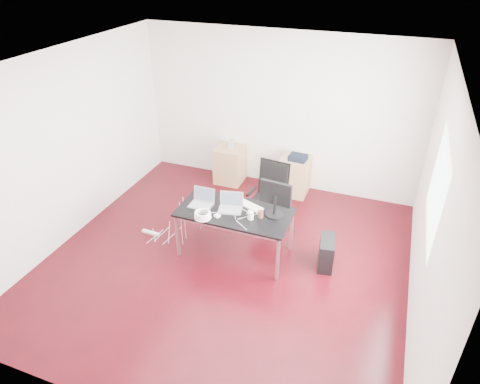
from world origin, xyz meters
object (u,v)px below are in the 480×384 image
(office_chair, at_px, (269,194))
(pc_tower, at_px, (326,253))
(filing_cabinet_right, at_px, (294,176))
(desk, at_px, (235,214))
(filing_cabinet_left, at_px, (230,164))

(office_chair, xyz_separation_m, pc_tower, (1.05, -0.64, -0.39))
(filing_cabinet_right, bearing_deg, desk, -100.33)
(pc_tower, bearing_deg, filing_cabinet_right, 108.32)
(desk, height_order, pc_tower, desk)
(filing_cabinet_left, xyz_separation_m, pc_tower, (2.20, -1.82, -0.13))
(pc_tower, bearing_deg, desk, 179.33)
(office_chair, relative_size, filing_cabinet_left, 1.54)
(office_chair, distance_m, pc_tower, 1.29)
(filing_cabinet_right, height_order, pc_tower, filing_cabinet_right)
(office_chair, height_order, pc_tower, office_chair)
(desk, xyz_separation_m, office_chair, (0.25, 0.83, -0.07))
(desk, relative_size, pc_tower, 3.56)
(filing_cabinet_right, relative_size, pc_tower, 1.56)
(filing_cabinet_left, height_order, filing_cabinet_right, same)
(office_chair, height_order, filing_cabinet_left, office_chair)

